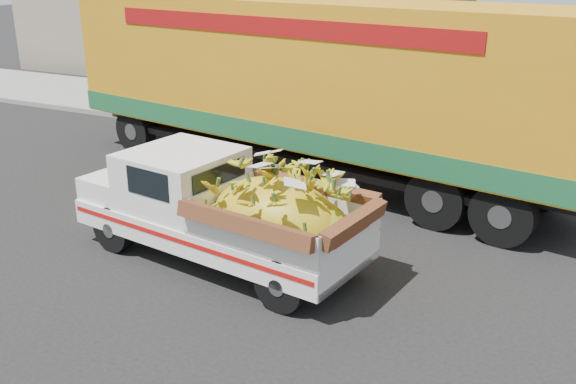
% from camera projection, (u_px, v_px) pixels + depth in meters
% --- Properties ---
extents(ground, '(100.00, 100.00, 0.00)m').
position_uv_depth(ground, '(195.00, 238.00, 11.14)').
color(ground, black).
rests_on(ground, ground).
extents(curb, '(60.00, 0.25, 0.15)m').
position_uv_depth(curb, '(337.00, 144.00, 16.45)').
color(curb, gray).
rests_on(curb, ground).
extents(sidewalk, '(60.00, 4.00, 0.14)m').
position_uv_depth(sidewalk, '(366.00, 126.00, 18.21)').
color(sidewalk, gray).
rests_on(sidewalk, ground).
extents(building_left, '(18.00, 6.00, 5.00)m').
position_uv_depth(building_left, '(232.00, 12.00, 25.71)').
color(building_left, gray).
rests_on(building_left, ground).
extents(pickup_truck, '(5.02, 2.41, 1.69)m').
position_uv_depth(pickup_truck, '(237.00, 212.00, 9.88)').
color(pickup_truck, black).
rests_on(pickup_truck, ground).
extents(semi_trailer, '(12.08, 4.49, 3.80)m').
position_uv_depth(semi_trailer, '(309.00, 81.00, 13.55)').
color(semi_trailer, black).
rests_on(semi_trailer, ground).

